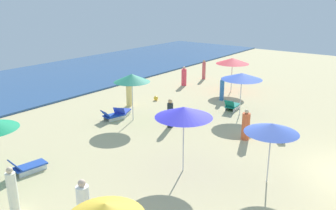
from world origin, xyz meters
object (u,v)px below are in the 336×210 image
object	(u,v)px
lounge_chair_2_0	(113,116)
beachgoer_0	(129,94)
beachgoer_4	(222,89)
beachgoer_6	(170,114)
umbrella_0	(233,61)
beachgoer_3	(13,193)
beachgoer_2	(84,208)
umbrella_5	(184,112)
umbrella_3	(242,76)
lounge_chair_3_0	(232,106)
cooler_box_1	(280,137)
lounge_chair_2_1	(122,112)
lounge_chair_6_1	(28,167)
umbrella_1	(272,128)
umbrella_2	(132,78)
beachgoer_1	(246,126)
beachgoer_5	(184,77)
beachgoer_7	(204,70)
beach_ball_0	(156,98)

from	to	relation	value
lounge_chair_2_0	beachgoer_0	xyz separation A→B (m)	(2.49, 1.07, 0.51)
beachgoer_4	beachgoer_6	bearing A→B (deg)	92.76
umbrella_0	beachgoer_3	bearing A→B (deg)	-174.69
beachgoer_2	beachgoer_3	xyz separation A→B (m)	(-0.79, 2.44, -0.01)
umbrella_5	beachgoer_4	size ratio (longest dim) A/B	1.70
umbrella_3	beachgoer_2	size ratio (longest dim) A/B	1.44
lounge_chair_3_0	beachgoer_2	world-z (taller)	beachgoer_2
beachgoer_2	cooler_box_1	distance (m)	10.48
beachgoer_0	beachgoer_4	world-z (taller)	beachgoer_0
lounge_chair_2_1	lounge_chair_6_1	xyz separation A→B (m)	(-7.14, -1.81, -0.01)
umbrella_1	lounge_chair_3_0	world-z (taller)	umbrella_1
lounge_chair_2_0	umbrella_2	bearing A→B (deg)	-134.73
beachgoer_1	umbrella_1	bearing A→B (deg)	-118.89
lounge_chair_3_0	beachgoer_6	xyz separation A→B (m)	(-4.68, 1.22, 0.47)
lounge_chair_2_1	beachgoer_0	world-z (taller)	beachgoer_0
beachgoer_0	umbrella_5	bearing A→B (deg)	16.80
beachgoer_1	umbrella_5	bearing A→B (deg)	-162.85
beachgoer_5	beachgoer_7	size ratio (longest dim) A/B	0.94
umbrella_1	umbrella_3	size ratio (longest dim) A/B	0.95
umbrella_3	beach_ball_0	size ratio (longest dim) A/B	8.34
lounge_chair_2_1	beachgoer_7	size ratio (longest dim) A/B	0.85
lounge_chair_6_1	beach_ball_0	distance (m)	11.10
lounge_chair_3_0	lounge_chair_6_1	xyz separation A→B (m)	(-12.10, 2.68, -0.01)
beachgoer_7	lounge_chair_2_0	bearing A→B (deg)	82.45
umbrella_0	beachgoer_2	world-z (taller)	umbrella_0
lounge_chair_3_0	beach_ball_0	distance (m)	5.15
cooler_box_1	beachgoer_2	bearing A→B (deg)	131.11
beach_ball_0	beachgoer_1	bearing A→B (deg)	-108.56
beachgoer_3	beachgoer_6	xyz separation A→B (m)	(9.26, 0.77, -0.05)
lounge_chair_2_1	cooler_box_1	xyz separation A→B (m)	(2.06, -8.58, -0.07)
umbrella_0	lounge_chair_6_1	distance (m)	16.16
lounge_chair_3_0	beachgoer_5	world-z (taller)	beachgoer_5
umbrella_1	cooler_box_1	distance (m)	4.77
beachgoer_0	beach_ball_0	distance (m)	2.13
beachgoer_2	cooler_box_1	world-z (taller)	beachgoer_2
umbrella_5	beach_ball_0	distance (m)	10.25
lounge_chair_2_1	beachgoer_5	bearing A→B (deg)	-103.69
umbrella_3	beachgoer_5	world-z (taller)	umbrella_3
umbrella_3	beachgoer_2	bearing A→B (deg)	-174.50
beachgoer_3	lounge_chair_3_0	bearing A→B (deg)	-9.59
lounge_chair_3_0	umbrella_5	world-z (taller)	umbrella_5
umbrella_2	beachgoer_7	distance (m)	11.51
beachgoer_4	beachgoer_7	bearing A→B (deg)	-47.42
lounge_chair_6_1	beachgoer_4	world-z (taller)	beachgoer_4
beachgoer_6	beachgoer_7	bearing A→B (deg)	-133.80
lounge_chair_6_1	beachgoer_2	size ratio (longest dim) A/B	0.84
beachgoer_2	beachgoer_4	bearing A→B (deg)	-107.95
lounge_chair_2_1	beach_ball_0	size ratio (longest dim) A/B	4.57
umbrella_3	umbrella_5	world-z (taller)	umbrella_5
beachgoer_0	beachgoer_6	world-z (taller)	beachgoer_0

